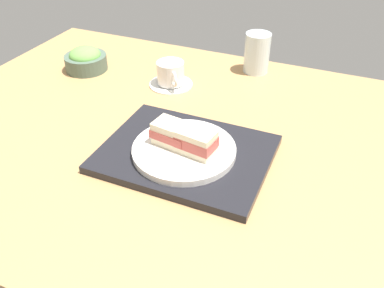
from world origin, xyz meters
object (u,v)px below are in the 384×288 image
object	(u,v)px
sandwich_near	(172,133)
sandwich_far	(196,142)
drinking_glass	(257,53)
sandwich_plate	(184,150)
salad_bowl	(86,60)
coffee_cup	(171,75)

from	to	relation	value
sandwich_near	sandwich_far	xyz separation A→B (cm)	(6.20, -0.93, 0.08)
drinking_glass	sandwich_near	bearing A→B (deg)	-96.04
sandwich_far	sandwich_near	bearing A→B (deg)	171.50
sandwich_far	drinking_glass	world-z (taller)	drinking_glass
sandwich_plate	salad_bowl	bearing A→B (deg)	147.48
sandwich_near	coffee_cup	world-z (taller)	sandwich_near
salad_bowl	drinking_glass	bearing A→B (deg)	21.87
sandwich_plate	drinking_glass	distance (cm)	49.87
sandwich_near	salad_bowl	distance (cm)	52.99
salad_bowl	coffee_cup	size ratio (longest dim) A/B	1.01
sandwich_plate	coffee_cup	distance (cm)	35.89
sandwich_near	drinking_glass	distance (cm)	49.51
coffee_cup	sandwich_far	bearing A→B (deg)	-55.94
sandwich_plate	sandwich_near	bearing A→B (deg)	171.50
sandwich_plate	sandwich_near	world-z (taller)	sandwich_near
sandwich_near	sandwich_far	world-z (taller)	sandwich_far
sandwich_near	drinking_glass	xyz separation A→B (cm)	(5.21, 49.24, 0.10)
coffee_cup	salad_bowl	bearing A→B (deg)	-178.06
sandwich_far	coffee_cup	bearing A→B (deg)	124.06
sandwich_near	sandwich_far	bearing A→B (deg)	-8.50
salad_bowl	drinking_glass	world-z (taller)	drinking_glass
sandwich_far	coffee_cup	size ratio (longest dim) A/B	0.70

